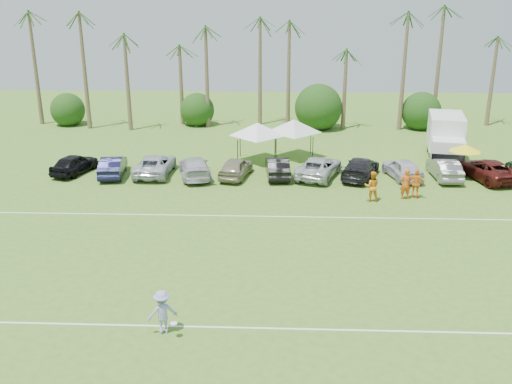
{
  "coord_description": "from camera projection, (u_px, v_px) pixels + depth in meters",
  "views": [
    {
      "loc": [
        2.12,
        -17.45,
        12.43
      ],
      "look_at": [
        0.88,
        13.78,
        1.6
      ],
      "focal_mm": 40.0,
      "sensor_mm": 36.0,
      "label": 1
    }
  ],
  "objects": [
    {
      "name": "palm_tree_2",
      "position": [
        130.0,
        31.0,
        53.93
      ],
      "size": [
        2.4,
        2.4,
        10.9
      ],
      "color": "brown",
      "rests_on": "ground"
    },
    {
      "name": "ground",
      "position": [
        217.0,
        358.0,
        20.62
      ],
      "size": [
        120.0,
        120.0,
        0.0
      ],
      "primitive_type": "plane",
      "color": "#456E21",
      "rests_on": "ground"
    },
    {
      "name": "sideline_player_a",
      "position": [
        405.0,
        184.0,
        36.39
      ],
      "size": [
        0.79,
        0.57,
        2.01
      ],
      "primitive_type": "imported",
      "rotation": [
        0.0,
        0.0,
        3.27
      ],
      "color": "#D35517",
      "rests_on": "ground"
    },
    {
      "name": "sideline_player_b",
      "position": [
        372.0,
        186.0,
        36.02
      ],
      "size": [
        1.0,
        0.8,
        1.96
      ],
      "primitive_type": "imported",
      "rotation": [
        0.0,
        0.0,
        3.08
      ],
      "color": "orange",
      "rests_on": "ground"
    },
    {
      "name": "bush_tree_0",
      "position": [
        70.0,
        106.0,
        57.57
      ],
      "size": [
        4.0,
        4.0,
        4.0
      ],
      "color": "brown",
      "rests_on": "ground"
    },
    {
      "name": "palm_tree_0",
      "position": [
        29.0,
        49.0,
        54.87
      ],
      "size": [
        2.4,
        2.4,
        8.9
      ],
      "color": "brown",
      "rests_on": "ground"
    },
    {
      "name": "canopy_tent_right",
      "position": [
        294.0,
        119.0,
        44.95
      ],
      "size": [
        4.51,
        4.51,
        3.65
      ],
      "color": "black",
      "rests_on": "ground"
    },
    {
      "name": "parked_car_6",
      "position": [
        319.0,
        167.0,
        40.9
      ],
      "size": [
        4.0,
        5.74,
        1.46
      ],
      "primitive_type": "imported",
      "rotation": [
        0.0,
        0.0,
        2.81
      ],
      "color": "#BABDC2",
      "rests_on": "ground"
    },
    {
      "name": "palm_tree_4",
      "position": [
        215.0,
        50.0,
        54.2
      ],
      "size": [
        2.4,
        2.4,
        8.9
      ],
      "color": "brown",
      "rests_on": "ground"
    },
    {
      "name": "box_truck",
      "position": [
        446.0,
        137.0,
        44.98
      ],
      "size": [
        3.73,
        6.99,
        3.42
      ],
      "rotation": [
        0.0,
        0.0,
        -0.19
      ],
      "color": "white",
      "rests_on": "ground"
    },
    {
      "name": "parked_car_1",
      "position": [
        113.0,
        166.0,
        41.14
      ],
      "size": [
        2.09,
        4.58,
        1.46
      ],
      "primitive_type": "imported",
      "rotation": [
        0.0,
        0.0,
        3.27
      ],
      "color": "#121334",
      "rests_on": "ground"
    },
    {
      "name": "canopy_tent_left",
      "position": [
        258.0,
        123.0,
        43.9
      ],
      "size": [
        4.48,
        4.48,
        3.63
      ],
      "color": "black",
      "rests_on": "ground"
    },
    {
      "name": "sideline_player_c",
      "position": [
        416.0,
        184.0,
        36.51
      ],
      "size": [
        1.22,
        0.9,
        1.92
      ],
      "primitive_type": "imported",
      "rotation": [
        0.0,
        0.0,
        2.71
      ],
      "color": "orange",
      "rests_on": "ground"
    },
    {
      "name": "palm_tree_6",
      "position": [
        300.0,
        31.0,
        53.33
      ],
      "size": [
        2.4,
        2.4,
        10.9
      ],
      "color": "brown",
      "rests_on": "ground"
    },
    {
      "name": "palm_tree_9",
      "position": [
        450.0,
        41.0,
        53.09
      ],
      "size": [
        2.4,
        2.4,
        9.9
      ],
      "color": "brown",
      "rests_on": "ground"
    },
    {
      "name": "palm_tree_1",
      "position": [
        79.0,
        40.0,
        54.4
      ],
      "size": [
        2.4,
        2.4,
        9.9
      ],
      "color": "brown",
      "rests_on": "ground"
    },
    {
      "name": "parked_car_5",
      "position": [
        277.0,
        167.0,
        40.95
      ],
      "size": [
        1.91,
        4.53,
        1.46
      ],
      "primitive_type": "imported",
      "rotation": [
        0.0,
        0.0,
        3.23
      ],
      "color": "black",
      "rests_on": "ground"
    },
    {
      "name": "palm_tree_7",
      "position": [
        343.0,
        22.0,
        52.9
      ],
      "size": [
        2.4,
        2.4,
        11.9
      ],
      "color": "brown",
      "rests_on": "ground"
    },
    {
      "name": "parked_car_2",
      "position": [
        155.0,
        165.0,
        41.51
      ],
      "size": [
        2.49,
        5.27,
        1.46
      ],
      "primitive_type": "imported",
      "rotation": [
        0.0,
        0.0,
        3.13
      ],
      "color": "silver",
      "rests_on": "ground"
    },
    {
      "name": "parked_car_7",
      "position": [
        360.0,
        168.0,
        40.74
      ],
      "size": [
        3.59,
        5.41,
        1.46
      ],
      "primitive_type": "imported",
      "rotation": [
        0.0,
        0.0,
        2.8
      ],
      "color": "black",
      "rests_on": "ground"
    },
    {
      "name": "parked_car_0",
      "position": [
        74.0,
        164.0,
        41.71
      ],
      "size": [
        2.84,
        4.58,
        1.46
      ],
      "primitive_type": "imported",
      "rotation": [
        0.0,
        0.0,
        2.86
      ],
      "color": "black",
      "rests_on": "ground"
    },
    {
      "name": "parked_car_4",
      "position": [
        236.0,
        167.0,
        40.83
      ],
      "size": [
        2.54,
        4.53,
        1.46
      ],
      "primitive_type": "imported",
      "rotation": [
        0.0,
        0.0,
        2.94
      ],
      "color": "gray",
      "rests_on": "ground"
    },
    {
      "name": "palm_tree_8",
      "position": [
        395.0,
        50.0,
        53.56
      ],
      "size": [
        2.4,
        2.4,
        8.9
      ],
      "color": "brown",
      "rests_on": "ground"
    },
    {
      "name": "parked_car_3",
      "position": [
        195.0,
        167.0,
        40.89
      ],
      "size": [
        3.17,
        5.36,
        1.46
      ],
      "primitive_type": "imported",
      "rotation": [
        0.0,
        0.0,
        3.38
      ],
      "color": "#BCBBC4",
      "rests_on": "ground"
    },
    {
      "name": "palm_tree_10",
      "position": [
        505.0,
        32.0,
        52.62
      ],
      "size": [
        2.4,
        2.4,
        10.9
      ],
      "color": "brown",
      "rests_on": "ground"
    },
    {
      "name": "market_umbrella",
      "position": [
        465.0,
        148.0,
        40.04
      ],
      "size": [
        2.26,
        2.26,
        2.52
      ],
      "color": "black",
      "rests_on": "ground"
    },
    {
      "name": "palm_tree_3",
      "position": [
        172.0,
        21.0,
        53.5
      ],
      "size": [
        2.4,
        2.4,
        11.9
      ],
      "color": "brown",
      "rests_on": "ground"
    },
    {
      "name": "bush_tree_3",
      "position": [
        419.0,
        109.0,
        56.25
      ],
      "size": [
        4.0,
        4.0,
        4.0
      ],
      "color": "brown",
      "rests_on": "ground"
    },
    {
      "name": "parked_car_10",
      "position": [
        487.0,
        170.0,
        40.33
      ],
      "size": [
        3.74,
        5.7,
        1.46
      ],
      "primitive_type": "imported",
      "rotation": [
        0.0,
        0.0,
        3.41
      ],
      "color": "#4F1612",
      "rests_on": "ground"
    },
    {
      "name": "frisbee_player",
      "position": [
        162.0,
        312.0,
        21.89
      ],
      "size": [
        1.33,
        1.05,
        1.8
      ],
      "rotation": [
        0.0,
        0.0,
        3.52
      ],
      "color": "#9194CE",
      "rests_on": "ground"
    },
    {
      "name": "bush_tree_1",
      "position": [
        197.0,
        107.0,
        57.08
      ],
      "size": [
        4.0,
        4.0,
        4.0
      ],
      "color": "brown",
      "rests_on": "ground"
    },
    {
      "name": "field_lines",
      "position": [
        234.0,
        260.0,
        28.17
      ],
      "size": [
        80.0,
        12.1,
        0.01
      ],
      "color": "white",
      "rests_on": "ground"
    },
    {
      "name": "parked_car_9",
      "position": [
        444.0,
        169.0,
        40.53
      ],
      "size": [
        1.62,
        4.45,
        1.46
      ],
      "primitive_type": "imported",
      "rotation": [
        0.0,
        0.0,
        3.16
      ],
      "color": "slate",
      "rests_on": "ground"
    },
    {
      "name": "parked_car_8",
      "position": [
        402.0,
        169.0,
        40.57
      ],
      "size": [
        2.59,
        4.54,
        1.46
      ],
      "primitive_type": "imported",
      "rotation": [
        0.0,
        0.0,
        3.36
      ],
      "color": "silver",
      "rests_on": "ground"
    },
    {
      "name": "palm_tree_5",
      "position": [
        257.0,
        41.0,
        53.76
      ],
      "size": [
        2.4,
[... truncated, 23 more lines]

